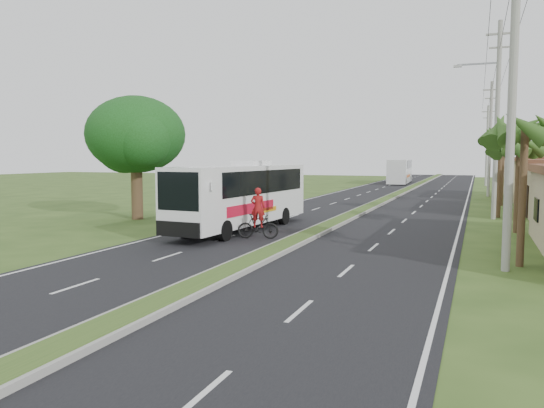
% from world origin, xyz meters
% --- Properties ---
extents(ground, '(180.00, 180.00, 0.00)m').
position_xyz_m(ground, '(0.00, 0.00, 0.00)').
color(ground, '#324B1B').
rests_on(ground, ground).
extents(road_asphalt, '(14.00, 160.00, 0.02)m').
position_xyz_m(road_asphalt, '(0.00, 20.00, 0.01)').
color(road_asphalt, black).
rests_on(road_asphalt, ground).
extents(median_strip, '(1.20, 160.00, 0.18)m').
position_xyz_m(median_strip, '(0.00, 20.00, 0.10)').
color(median_strip, gray).
rests_on(median_strip, ground).
extents(lane_edge_left, '(0.12, 160.00, 0.01)m').
position_xyz_m(lane_edge_left, '(-6.70, 20.00, 0.00)').
color(lane_edge_left, silver).
rests_on(lane_edge_left, ground).
extents(lane_edge_right, '(0.12, 160.00, 0.01)m').
position_xyz_m(lane_edge_right, '(6.70, 20.00, 0.00)').
color(lane_edge_right, silver).
rests_on(lane_edge_right, ground).
extents(palm_verge_a, '(2.40, 2.40, 5.45)m').
position_xyz_m(palm_verge_a, '(9.00, 3.00, 4.74)').
color(palm_verge_a, '#473321').
rests_on(palm_verge_a, ground).
extents(palm_verge_b, '(2.40, 2.40, 5.05)m').
position_xyz_m(palm_verge_b, '(9.40, 12.00, 4.36)').
color(palm_verge_b, '#473321').
rests_on(palm_verge_b, ground).
extents(palm_verge_c, '(2.40, 2.40, 5.85)m').
position_xyz_m(palm_verge_c, '(8.80, 19.00, 5.12)').
color(palm_verge_c, '#473321').
rests_on(palm_verge_c, ground).
extents(palm_verge_d, '(2.40, 2.40, 5.25)m').
position_xyz_m(palm_verge_d, '(9.30, 28.00, 4.55)').
color(palm_verge_d, '#473321').
rests_on(palm_verge_d, ground).
extents(shade_tree, '(6.30, 6.00, 7.54)m').
position_xyz_m(shade_tree, '(-12.11, 10.02, 5.03)').
color(shade_tree, '#473321').
rests_on(shade_tree, ground).
extents(utility_pole_a, '(1.60, 0.28, 11.00)m').
position_xyz_m(utility_pole_a, '(8.50, 2.00, 5.67)').
color(utility_pole_a, gray).
rests_on(utility_pole_a, ground).
extents(utility_pole_b, '(3.20, 0.28, 12.00)m').
position_xyz_m(utility_pole_b, '(8.47, 18.00, 6.26)').
color(utility_pole_b, gray).
rests_on(utility_pole_b, ground).
extents(utility_pole_c, '(1.60, 0.28, 11.00)m').
position_xyz_m(utility_pole_c, '(8.50, 38.00, 5.67)').
color(utility_pole_c, gray).
rests_on(utility_pole_c, ground).
extents(utility_pole_d, '(1.60, 0.28, 10.50)m').
position_xyz_m(utility_pole_d, '(8.50, 58.00, 5.42)').
color(utility_pole_d, gray).
rests_on(utility_pole_d, ground).
extents(coach_bus_main, '(3.18, 11.43, 3.65)m').
position_xyz_m(coach_bus_main, '(-3.94, 7.91, 2.01)').
color(coach_bus_main, white).
rests_on(coach_bus_main, ground).
extents(coach_bus_far, '(3.09, 11.81, 3.41)m').
position_xyz_m(coach_bus_far, '(-2.94, 60.31, 1.93)').
color(coach_bus_far, silver).
rests_on(coach_bus_far, ground).
extents(motorcyclist, '(2.01, 0.97, 2.42)m').
position_xyz_m(motorcyclist, '(-2.00, 5.41, 0.87)').
color(motorcyclist, black).
rests_on(motorcyclist, ground).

